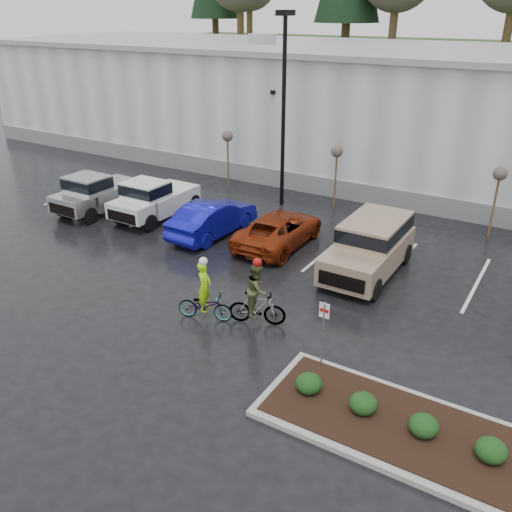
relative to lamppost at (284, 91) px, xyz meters
The scene contains 21 objects.
ground 13.87m from the lamppost, 71.57° to the right, with size 120.00×120.00×0.00m, color black.
warehouse 10.95m from the lamppost, 68.18° to the left, with size 60.50×15.50×7.20m.
wooded_ridge 33.35m from the lamppost, 83.09° to the left, with size 80.00×25.00×6.00m, color #2B401A.
lamppost is the anchor object (origin of this frame).
sapling_west 5.07m from the lamppost, 165.96° to the left, with size 0.60×0.60×3.20m.
sapling_mid 4.00m from the lamppost, 21.80° to the left, with size 0.60×0.60×3.20m.
sapling_east 10.48m from the lamppost, ahead, with size 0.60×0.60×3.20m.
curb_island 17.93m from the lamppost, 49.76° to the right, with size 8.00×3.00×0.15m, color gray.
mulch_bed 17.90m from the lamppost, 49.76° to the right, with size 7.60×2.60×0.04m, color black.
shrub_a 16.15m from the lamppost, 58.39° to the right, with size 0.70×0.70×0.52m, color #123514.
shrub_b 16.94m from the lamppost, 53.84° to the right, with size 0.70×0.70×0.52m, color #123514.
shrub_c 17.83m from the lamppost, 49.76° to the right, with size 0.70×0.70×0.52m, color #123514.
shrub_d 18.79m from the lamppost, 46.12° to the right, with size 0.70×0.70×0.52m, color #123514.
fire_lane_sign 14.78m from the lamppost, 56.54° to the right, with size 0.30×0.05×2.20m.
pickup_silver 10.20m from the lamppost, 143.85° to the right, with size 2.10×5.20×1.96m, color #B3B7BB, non-canonical shape.
pickup_white 7.83m from the lamppost, 133.06° to the right, with size 2.10×5.20×1.96m, color silver, non-canonical shape.
car_blue 7.17m from the lamppost, 97.08° to the right, with size 1.67×4.78×1.58m, color #0E0F9C.
car_red 7.24m from the lamppost, 62.40° to the right, with size 2.32×5.02×1.40m, color maroon.
suv_tan 9.72m from the lamppost, 38.55° to the right, with size 2.20×5.10×2.06m, color #9D836A, non-canonical shape.
cyclist_hivis 12.75m from the lamppost, 73.34° to the right, with size 1.94×1.16×2.23m.
cyclist_olive 12.67m from the lamppost, 64.92° to the right, with size 1.86×1.12×2.33m.
Camera 1 is at (8.78, -11.47, 9.37)m, focal length 38.00 mm.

